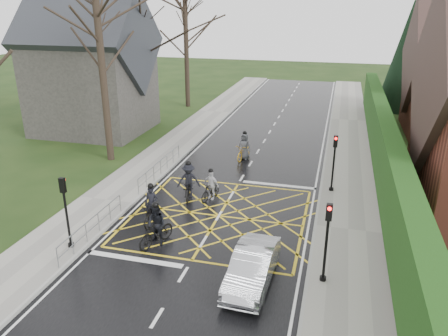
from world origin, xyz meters
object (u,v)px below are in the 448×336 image
at_px(cyclist_back, 156,229).
at_px(car, 252,267).
at_px(cyclist_lead, 244,150).
at_px(cyclist_front, 211,188).
at_px(cyclist_rear, 151,210).
at_px(cyclist_mid, 188,184).

height_order(cyclist_back, car, cyclist_back).
relative_size(cyclist_lead, car, 0.51).
height_order(cyclist_lead, car, cyclist_lead).
distance_m(cyclist_back, cyclist_front, 5.03).
distance_m(cyclist_lead, car, 13.43).
height_order(cyclist_front, cyclist_lead, cyclist_lead).
bearing_deg(car, cyclist_lead, 105.86).
height_order(cyclist_rear, cyclist_lead, cyclist_rear).
distance_m(cyclist_mid, cyclist_lead, 6.76).
bearing_deg(cyclist_mid, cyclist_front, -12.69).
relative_size(cyclist_rear, car, 0.52).
bearing_deg(car, cyclist_rear, 150.14).
bearing_deg(cyclist_front, cyclist_lead, 103.04).
xyz_separation_m(cyclist_back, cyclist_lead, (1.23, 11.46, -0.09)).
distance_m(cyclist_rear, car, 6.43).
bearing_deg(cyclist_mid, cyclist_rear, -119.97).
height_order(cyclist_rear, cyclist_back, cyclist_back).
relative_size(cyclist_rear, cyclist_back, 1.02).
height_order(cyclist_rear, car, cyclist_rear).
relative_size(cyclist_front, cyclist_lead, 0.86).
height_order(cyclist_rear, cyclist_front, cyclist_rear).
bearing_deg(car, cyclist_mid, 128.19).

